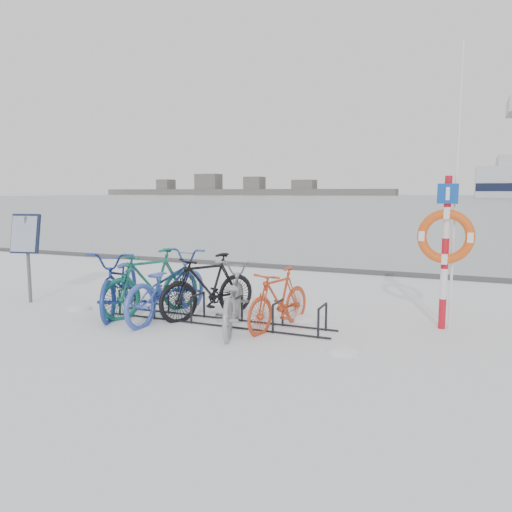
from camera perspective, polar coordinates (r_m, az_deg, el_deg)
ground at (r=8.38m, az=-4.50°, el=-7.58°), size 900.00×900.00×0.00m
ice_sheet at (r=162.24m, az=21.69°, el=6.11°), size 400.00×298.00×0.02m
quay_edge at (r=13.77m, az=6.86°, el=-1.48°), size 400.00×0.25×0.10m
bike_rack at (r=8.34m, az=-4.51°, el=-6.38°), size 4.00×0.48×0.46m
info_board at (r=10.58m, az=-24.81°, el=1.77°), size 0.61×0.34×1.74m
lifebuoy_station at (r=8.22m, az=20.90°, el=2.04°), size 0.84×0.23×4.37m
shoreline at (r=295.30m, az=-2.34°, el=7.51°), size 180.00×12.00×9.50m
bike_0 at (r=9.28m, az=-15.23°, el=-2.62°), size 1.61×2.38×1.18m
bike_1 at (r=8.98m, az=-11.86°, el=-2.80°), size 1.32×2.04×1.19m
bike_2 at (r=8.69m, az=-10.14°, el=-3.14°), size 0.88×2.28×1.18m
bike_3 at (r=8.65m, az=-5.49°, el=-3.26°), size 1.41×1.90×1.13m
bike_4 at (r=7.89m, az=-2.72°, el=-4.57°), size 1.30×2.13×1.05m
bike_5 at (r=7.94m, az=2.64°, el=-4.72°), size 0.85×1.72×0.99m
snow_drifts at (r=8.35m, az=-2.14°, el=-7.63°), size 5.51×1.92×0.17m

